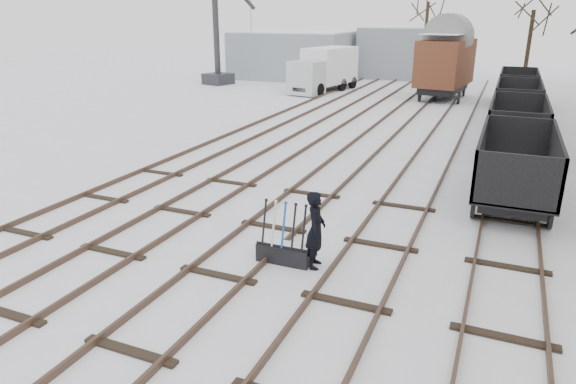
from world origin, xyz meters
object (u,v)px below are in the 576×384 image
worker (316,230)px  lorry (325,69)px  box_van_wagon (446,61)px  panel_van (333,70)px  ground_frame (284,251)px  freight_wagon_a (514,177)px  crane (218,52)px

worker → lorry: 28.68m
box_van_wagon → panel_van: (-9.92, 5.84, -1.53)m
lorry → worker: bearing=-59.7°
worker → box_van_wagon: bearing=-10.8°
box_van_wagon → worker: bearing=-81.7°
ground_frame → worker: bearing=7.1°
freight_wagon_a → box_van_wagon: box_van_wagon is taller
worker → panel_van: (-10.46, 32.80, 0.09)m
worker → panel_van: 34.43m
worker → freight_wagon_a: (4.15, 6.38, -0.07)m
worker → crane: bearing=22.1°
freight_wagon_a → lorry: (-13.44, 20.75, 0.79)m
ground_frame → lorry: bearing=106.9°
crane → box_van_wagon: bearing=11.7°
lorry → ground_frame: bearing=-61.2°
worker → crane: crane is taller
crane → panel_van: bearing=44.9°
lorry → crane: (-9.56, 0.75, 0.97)m
ground_frame → panel_van: size_ratio=0.32×
ground_frame → panel_van: bearing=105.9°
crane → freight_wagon_a: bearing=-28.5°
box_van_wagon → lorry: (-8.75, 0.17, -0.90)m
box_van_wagon → panel_van: size_ratio=1.29×
panel_van → crane: 9.85m
ground_frame → lorry: lorry is taller
worker → box_van_wagon: box_van_wagon is taller
ground_frame → box_van_wagon: (0.21, 27.06, 2.26)m
worker → crane: (-18.85, 27.88, 1.70)m
ground_frame → crane: 33.40m
freight_wagon_a → box_van_wagon: 21.18m
box_van_wagon → lorry: bearing=-173.9°
worker → lorry: (-9.29, 27.13, 0.72)m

